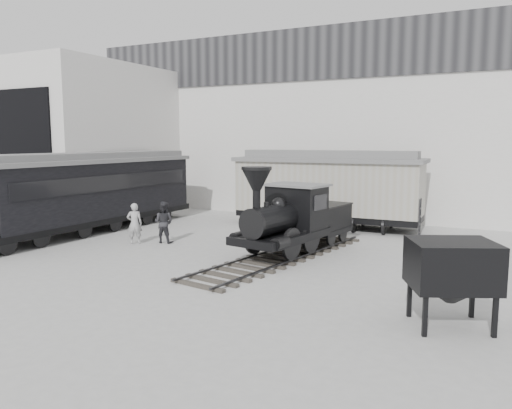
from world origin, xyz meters
The scene contains 9 objects.
ground centered at (0.00, 0.00, 0.00)m, with size 90.00×90.00×0.00m, color #9E9E9B.
north_wall centered at (0.00, 14.98, 5.55)m, with size 34.00×2.51×11.00m.
west_pavilion centered at (-14.50, 9.96, 4.49)m, with size 7.00×12.11×9.00m.
locomotive centered at (1.07, 4.19, 1.31)m, with size 3.89×10.26×3.54m.
boxcar centered at (0.28, 11.08, 2.12)m, with size 9.94×3.31×4.04m.
passenger_coach centered at (-9.94, 4.55, 2.02)m, with size 3.50×13.81×3.67m.
visitor_a centered at (-5.99, 3.08, 0.91)m, with size 0.66×0.44×1.82m, color #AEAEAE.
visitor_b centered at (-4.96, 3.83, 0.93)m, with size 0.91×0.71×1.87m, color #2C2C30.
coal_hopper centered at (7.53, -1.29, 1.40)m, with size 2.46×2.28×2.15m.
Camera 1 is at (8.52, -14.04, 4.58)m, focal length 35.00 mm.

